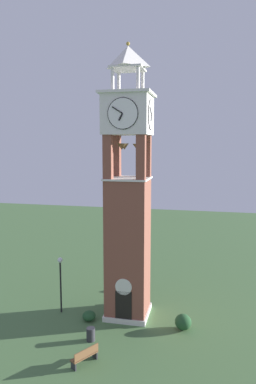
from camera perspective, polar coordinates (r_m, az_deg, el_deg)
ground at (r=25.97m, az=0.00°, el=-19.14°), size 80.00×80.00×0.00m
clock_tower at (r=23.51m, az=-0.00°, el=-2.23°), size 3.28×3.28×18.11m
park_bench at (r=20.98m, az=-6.94°, el=-24.79°), size 1.23×1.59×0.95m
lamp_post at (r=25.61m, az=-10.86°, el=-12.97°), size 0.36×0.36×3.97m
trash_bin at (r=22.98m, az=-6.04°, el=-21.89°), size 0.52×0.52×0.80m
shrub_near_entry at (r=24.22m, az=8.90°, el=-20.03°), size 1.05×1.05×0.99m
shrub_left_of_tower at (r=25.21m, az=-6.31°, el=-19.27°), size 0.90×0.90×0.64m
shrub_behind_bench at (r=29.69m, az=1.22°, el=-14.74°), size 0.72×0.72×0.78m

